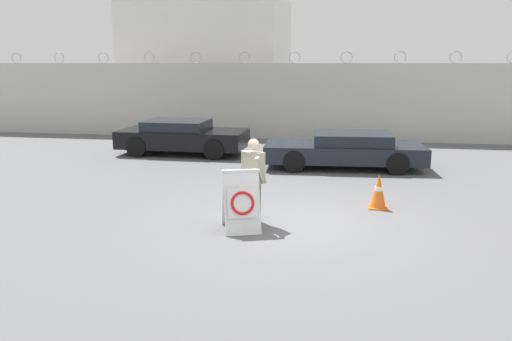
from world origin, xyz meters
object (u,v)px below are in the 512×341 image
at_px(barricade_sign, 241,201).
at_px(security_guard, 253,176).
at_px(parked_car_front_coupe, 182,136).
at_px(parked_car_rear_sedan, 345,149).
at_px(traffic_cone_mid, 379,191).

xyz_separation_m(barricade_sign, security_guard, (0.13, 0.59, 0.34)).
height_order(barricade_sign, parked_car_front_coupe, same).
height_order(security_guard, parked_car_rear_sedan, security_guard).
distance_m(parked_car_front_coupe, parked_car_rear_sedan, 5.78).
bearing_deg(security_guard, parked_car_front_coupe, 146.86).
xyz_separation_m(security_guard, traffic_cone_mid, (2.54, 1.37, -0.55)).
distance_m(barricade_sign, security_guard, 0.69).
relative_size(barricade_sign, security_guard, 0.70).
distance_m(traffic_cone_mid, parked_car_rear_sedan, 4.36).
bearing_deg(traffic_cone_mid, security_guard, -151.71).
bearing_deg(parked_car_front_coupe, barricade_sign, -63.83).
height_order(barricade_sign, traffic_cone_mid, barricade_sign).
xyz_separation_m(traffic_cone_mid, parked_car_rear_sedan, (-0.70, 4.30, 0.18)).
bearing_deg(parked_car_front_coupe, security_guard, -61.19).
distance_m(barricade_sign, traffic_cone_mid, 3.32).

